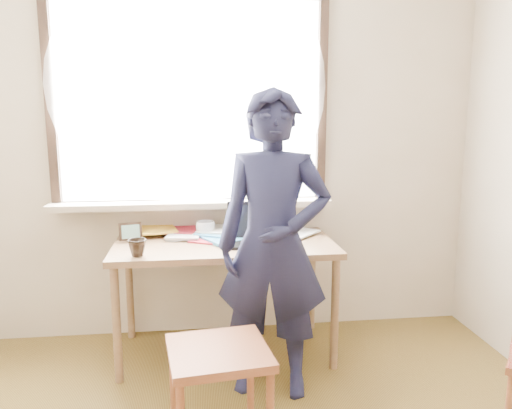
{
  "coord_description": "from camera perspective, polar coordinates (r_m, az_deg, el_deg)",
  "views": [
    {
      "loc": [
        -0.18,
        -1.38,
        1.53
      ],
      "look_at": [
        0.11,
        0.95,
        1.09
      ],
      "focal_mm": 35.0,
      "sensor_mm": 36.0,
      "label": 1
    }
  ],
  "objects": [
    {
      "name": "room_shell",
      "position": [
        1.6,
        -1.32,
        14.33
      ],
      "size": [
        3.52,
        4.02,
        2.61
      ],
      "color": "beige",
      "rests_on": "ground"
    },
    {
      "name": "desk",
      "position": [
        3.14,
        -3.57,
        -5.68
      ],
      "size": [
        1.37,
        0.68,
        0.73
      ],
      "color": "brown",
      "rests_on": "ground"
    },
    {
      "name": "laptop",
      "position": [
        3.1,
        -0.07,
        -3.35
      ],
      "size": [
        0.39,
        0.33,
        0.24
      ],
      "color": "black",
      "rests_on": "desk"
    },
    {
      "name": "mug_white",
      "position": [
        3.28,
        -5.81,
        -2.78
      ],
      "size": [
        0.18,
        0.18,
        0.1
      ],
      "primitive_type": "imported",
      "rotation": [
        0.0,
        0.0,
        0.7
      ],
      "color": "white",
      "rests_on": "desk"
    },
    {
      "name": "mug_dark",
      "position": [
        2.89,
        -13.41,
        -4.83
      ],
      "size": [
        0.14,
        0.14,
        0.1
      ],
      "primitive_type": "imported",
      "rotation": [
        0.0,
        0.0,
        -0.51
      ],
      "color": "black",
      "rests_on": "desk"
    },
    {
      "name": "mouse",
      "position": [
        3.08,
        4.44,
        -4.28
      ],
      "size": [
        0.08,
        0.06,
        0.03
      ],
      "primitive_type": "ellipsoid",
      "color": "black",
      "rests_on": "desk"
    },
    {
      "name": "desk_clutter",
      "position": [
        3.33,
        -10.64,
        -3.17
      ],
      "size": [
        0.83,
        0.59,
        0.05
      ],
      "color": "white",
      "rests_on": "desk"
    },
    {
      "name": "book_a",
      "position": [
        3.31,
        -10.02,
        -3.41
      ],
      "size": [
        0.25,
        0.31,
        0.03
      ],
      "primitive_type": "imported",
      "rotation": [
        0.0,
        0.0,
        -0.13
      ],
      "color": "white",
      "rests_on": "desk"
    },
    {
      "name": "book_b",
      "position": [
        3.37,
        3.48,
        -3.08
      ],
      "size": [
        0.32,
        0.32,
        0.02
      ],
      "primitive_type": "imported",
      "rotation": [
        0.0,
        0.0,
        -0.75
      ],
      "color": "white",
      "rests_on": "desk"
    },
    {
      "name": "picture_frame",
      "position": [
        3.23,
        -14.14,
        -3.16
      ],
      "size": [
        0.14,
        0.05,
        0.11
      ],
      "color": "black",
      "rests_on": "desk"
    },
    {
      "name": "work_chair",
      "position": [
        2.42,
        -4.3,
        -17.62
      ],
      "size": [
        0.5,
        0.49,
        0.46
      ],
      "color": "brown",
      "rests_on": "ground"
    },
    {
      "name": "person",
      "position": [
        2.68,
        1.97,
        -4.66
      ],
      "size": [
        0.68,
        0.53,
        1.66
      ],
      "primitive_type": "imported",
      "rotation": [
        0.0,
        0.0,
        -0.24
      ],
      "color": "black",
      "rests_on": "ground"
    }
  ]
}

